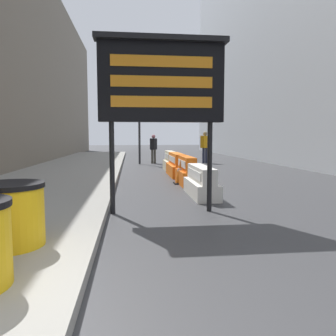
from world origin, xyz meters
TOP-DOWN VIEW (x-y plane):
  - ground_plane at (0.00, 0.00)m, footprint 120.00×120.00m
  - barrel_drum_middle at (-1.04, 1.66)m, footprint 0.85×0.85m
  - message_board at (1.07, 3.92)m, footprint 2.56×0.36m
  - jersey_barrier_white at (2.25, 5.64)m, footprint 0.59×1.97m
  - jersey_barrier_orange_far at (2.25, 7.78)m, footprint 0.53×1.70m
  - jersey_barrier_orange_near at (2.25, 10.10)m, footprint 0.61×2.19m
  - jersey_barrier_cream at (2.25, 12.23)m, footprint 0.52×1.67m
  - traffic_cone_near at (2.07, 7.91)m, footprint 0.45×0.45m
  - traffic_light_near_curb at (0.97, 15.76)m, footprint 0.28×0.44m
  - pedestrian_worker at (4.77, 16.13)m, footprint 0.56×0.50m
  - pedestrian_passerby at (1.77, 16.19)m, footprint 0.43×0.51m

SIDE VIEW (x-z plane):
  - ground_plane at x=0.00m, z-range 0.00..0.00m
  - jersey_barrier_white at x=2.25m, z-range -0.05..0.73m
  - jersey_barrier_cream at x=2.25m, z-range -0.05..0.82m
  - jersey_barrier_orange_near at x=2.25m, z-range -0.05..0.83m
  - traffic_cone_near at x=2.07m, z-range -0.01..0.79m
  - jersey_barrier_orange_far at x=2.25m, z-range -0.05..0.84m
  - barrel_drum_middle at x=-1.04m, z-range 0.16..0.95m
  - pedestrian_passerby at x=1.77m, z-range 0.15..1.80m
  - pedestrian_worker at x=4.77m, z-range 0.17..2.00m
  - message_board at x=1.07m, z-range 0.86..4.28m
  - traffic_light_near_curb at x=0.97m, z-range 0.86..4.67m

